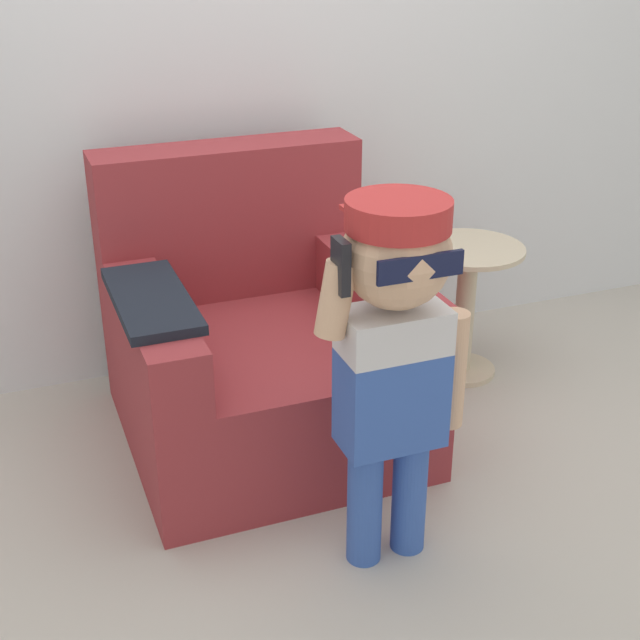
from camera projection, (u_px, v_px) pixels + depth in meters
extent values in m
plane|color=#ADA89E|center=(315.00, 442.00, 3.00)|extent=(10.00, 10.00, 0.00)
cube|color=silver|center=(238.00, 13.00, 3.07)|extent=(10.00, 0.05, 2.60)
cube|color=maroon|center=(265.00, 384.00, 2.96)|extent=(0.91, 0.95, 0.39)
cube|color=maroon|center=(229.00, 219.00, 3.08)|extent=(0.91, 0.20, 0.52)
cube|color=maroon|center=(154.00, 335.00, 2.63)|extent=(0.17, 0.74, 0.20)
cube|color=maroon|center=(381.00, 298.00, 2.87)|extent=(0.17, 0.74, 0.20)
cube|color=black|center=(151.00, 300.00, 2.58)|extent=(0.21, 0.52, 0.03)
cylinder|color=#3356AD|center=(365.00, 503.00, 2.40)|extent=(0.10, 0.10, 0.36)
cylinder|color=#3356AD|center=(409.00, 493.00, 2.44)|extent=(0.10, 0.10, 0.36)
cube|color=#3356AD|center=(391.00, 397.00, 2.29)|extent=(0.27, 0.15, 0.27)
cube|color=silver|center=(394.00, 331.00, 2.20)|extent=(0.27, 0.15, 0.11)
sphere|color=tan|center=(397.00, 255.00, 2.12)|extent=(0.27, 0.27, 0.27)
cylinder|color=#B22828|center=(398.00, 214.00, 2.08)|extent=(0.25, 0.25, 0.07)
cube|color=#B22828|center=(377.00, 210.00, 2.19)|extent=(0.15, 0.12, 0.01)
cube|color=#0F1433|center=(421.00, 268.00, 2.01)|extent=(0.21, 0.01, 0.06)
cylinder|color=tan|center=(452.00, 370.00, 2.32)|extent=(0.08, 0.08, 0.33)
cylinder|color=tan|center=(336.00, 299.00, 2.11)|extent=(0.11, 0.08, 0.19)
cube|color=black|center=(341.00, 266.00, 2.05)|extent=(0.02, 0.07, 0.13)
cylinder|color=beige|center=(460.00, 369.00, 3.45)|extent=(0.26, 0.26, 0.02)
cylinder|color=beige|center=(465.00, 313.00, 3.34)|extent=(0.07, 0.07, 0.50)
cylinder|color=beige|center=(470.00, 249.00, 3.23)|extent=(0.40, 0.40, 0.02)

